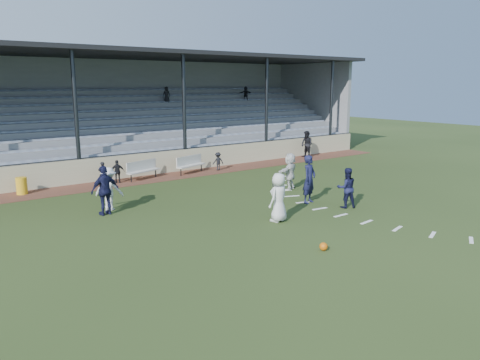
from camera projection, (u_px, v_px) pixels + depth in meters
name	position (u px, v px, depth m)	size (l,w,h in m)	color
ground	(284.00, 229.00, 15.83)	(90.00, 90.00, 0.00)	#293A17
cinder_track	(147.00, 179.00, 24.04)	(34.00, 2.00, 0.02)	#562E22
retaining_wall	(137.00, 165.00, 24.74)	(34.00, 0.18, 1.20)	#BAB38F
bench_left	(142.00, 168.00, 23.98)	(2.03, 1.06, 0.95)	beige
bench_right	(190.00, 163.00, 25.60)	(2.03, 1.05, 0.95)	beige
trash_bin	(22.00, 186.00, 20.74)	(0.47, 0.47, 0.75)	gold
football	(324.00, 247.00, 13.82)	(0.25, 0.25, 0.25)	#C65B0B
player_white_lead	(279.00, 197.00, 16.61)	(0.86, 0.56, 1.76)	silver
player_navy_lead	(309.00, 179.00, 19.18)	(0.72, 0.47, 1.98)	#131636
player_navy_mid	(347.00, 188.00, 18.47)	(0.78, 0.61, 1.61)	#131636
player_white_wing	(109.00, 189.00, 18.10)	(1.09, 0.63, 1.69)	silver
player_navy_wing	(105.00, 190.00, 17.43)	(1.10, 0.46, 1.87)	#131636
player_white_back	(290.00, 171.00, 21.66)	(1.59, 0.51, 1.71)	silver
official	(307.00, 144.00, 30.87)	(0.86, 0.67, 1.76)	black
sub_left_near	(103.00, 173.00, 22.64)	(0.41, 0.27, 1.13)	black
sub_left_far	(118.00, 172.00, 23.02)	(0.67, 0.28, 1.14)	black
sub_right	(218.00, 161.00, 26.42)	(0.66, 0.38, 1.03)	black
grandstand	(102.00, 128.00, 28.10)	(34.60, 9.00, 6.61)	gray
penalty_arc	(363.00, 210.00, 18.26)	(3.89, 14.63, 0.01)	white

